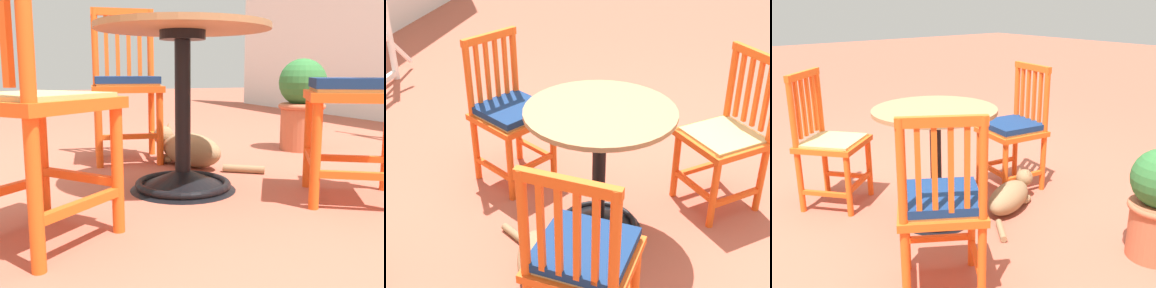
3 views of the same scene
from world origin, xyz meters
TOP-DOWN VIEW (x-y plane):
  - ground_plane at (0.00, 0.00)m, footprint 24.00×24.00m
  - cafe_table at (-0.11, 0.19)m, footprint 0.76×0.76m
  - orange_chair_tucked_in at (-0.86, 0.12)m, footprint 0.45×0.45m
  - orange_chair_by_planter at (0.31, -0.45)m, footprint 0.56×0.56m
  - orange_chair_near_fence at (0.31, 0.82)m, footprint 0.55×0.55m
  - tabby_cat at (-0.58, 0.39)m, footprint 0.64×0.47m
  - terracotta_planter at (-0.77, 1.30)m, footprint 0.32×0.32m

SIDE VIEW (x-z plane):
  - ground_plane at x=0.00m, z-range 0.00..0.00m
  - tabby_cat at x=-0.58m, z-range -0.02..0.21m
  - cafe_table at x=-0.11m, z-range -0.08..0.65m
  - terracotta_planter at x=-0.77m, z-range 0.02..0.64m
  - orange_chair_by_planter at x=0.31m, z-range -0.02..0.89m
  - orange_chair_tucked_in at x=-0.86m, z-range -0.01..0.90m
  - orange_chair_near_fence at x=0.31m, z-range -0.01..0.90m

